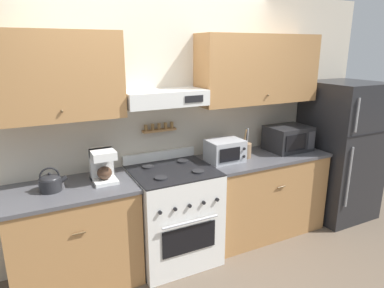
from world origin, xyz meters
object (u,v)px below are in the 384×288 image
at_px(stove_range, 173,214).
at_px(tea_kettle, 50,182).
at_px(utensil_crock, 246,150).
at_px(coffee_maker, 103,165).
at_px(refrigerator, 340,150).
at_px(toaster_oven, 225,151).
at_px(microwave, 288,138).

relative_size(stove_range, tea_kettle, 4.51).
bearing_deg(utensil_crock, coffee_maker, 178.88).
xyz_separation_m(refrigerator, toaster_oven, (-1.59, 0.08, 0.19)).
distance_m(stove_range, microwave, 1.55).
bearing_deg(toaster_oven, tea_kettle, 179.94).
bearing_deg(microwave, stove_range, -177.38).
bearing_deg(coffee_maker, stove_range, -7.11).
relative_size(tea_kettle, utensil_crock, 0.72).
bearing_deg(tea_kettle, stove_range, -2.64).
xyz_separation_m(stove_range, tea_kettle, (-1.05, 0.05, 0.51)).
bearing_deg(refrigerator, stove_range, 179.13).
relative_size(microwave, utensil_crock, 1.48).
height_order(tea_kettle, toaster_oven, toaster_oven).
distance_m(stove_range, coffee_maker, 0.85).
bearing_deg(toaster_oven, microwave, 1.33).
xyz_separation_m(refrigerator, tea_kettle, (-3.23, 0.08, 0.15)).
xyz_separation_m(stove_range, coffee_maker, (-0.62, 0.08, 0.58)).
distance_m(tea_kettle, coffee_maker, 0.43).
bearing_deg(coffee_maker, toaster_oven, -1.44).
bearing_deg(coffee_maker, microwave, -0.31).
distance_m(microwave, toaster_oven, 0.84).
bearing_deg(stove_range, refrigerator, -0.87).
height_order(refrigerator, microwave, refrigerator).
xyz_separation_m(stove_range, toaster_oven, (0.60, 0.05, 0.55)).
xyz_separation_m(tea_kettle, utensil_crock, (1.90, 0.00, 0.01)).
xyz_separation_m(tea_kettle, microwave, (2.49, 0.02, 0.06)).
bearing_deg(coffee_maker, refrigerator, -2.25).
xyz_separation_m(stove_range, utensil_crock, (0.86, 0.05, 0.52)).
bearing_deg(refrigerator, coffee_maker, 177.75).
distance_m(tea_kettle, utensil_crock, 1.90).
xyz_separation_m(utensil_crock, toaster_oven, (-0.26, -0.00, 0.03)).
height_order(tea_kettle, microwave, microwave).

